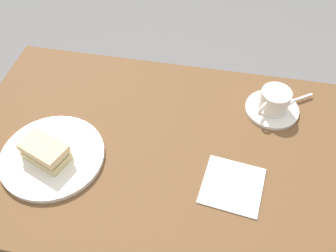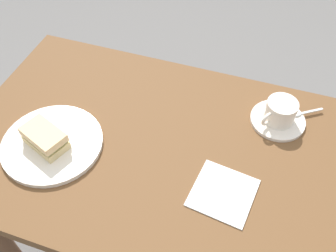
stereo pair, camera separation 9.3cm
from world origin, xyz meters
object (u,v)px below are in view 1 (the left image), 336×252
coffee_saucer (272,109)px  coffee_cup (274,100)px  sandwich_plate (52,156)px  napkin (232,186)px  sandwich_front (45,152)px  dining_table (186,177)px  spoon (294,100)px

coffee_saucer → coffee_cup: size_ratio=1.50×
sandwich_plate → napkin: 0.48m
sandwich_front → napkin: 0.49m
dining_table → sandwich_front: 0.41m
dining_table → coffee_saucer: (-0.22, -0.20, 0.13)m
spoon → dining_table: bearing=40.0°
dining_table → napkin: bearing=145.9°
sandwich_plate → dining_table: bearing=-165.8°
sandwich_plate → coffee_cup: bearing=-153.6°
coffee_saucer → spoon: size_ratio=1.80×
coffee_cup → spoon: coffee_cup is taller
sandwich_plate → napkin: sandwich_plate is taller
coffee_saucer → coffee_cup: coffee_cup is taller
sandwich_plate → spoon: spoon is taller
dining_table → napkin: size_ratio=8.43×
napkin → coffee_saucer: bearing=-108.4°
napkin → spoon: bearing=-115.9°
sandwich_plate → coffee_saucer: 0.65m
coffee_cup → spoon: (-0.07, -0.05, -0.03)m
sandwich_front → coffee_saucer: 0.66m
sandwich_front → spoon: bearing=-152.2°
coffee_saucer → spoon: spoon is taller
sandwich_front → coffee_cup: (-0.58, -0.30, 0.00)m
coffee_saucer → coffee_cup: 0.04m
sandwich_plate → sandwich_front: sandwich_front is taller
sandwich_front → coffee_cup: 0.66m
dining_table → coffee_saucer: bearing=-138.5°
sandwich_plate → coffee_cup: size_ratio=2.64×
coffee_cup → spoon: bearing=-145.4°
sandwich_plate → coffee_cup: coffee_cup is taller
dining_table → spoon: (-0.29, -0.24, 0.14)m
dining_table → coffee_saucer: coffee_saucer is taller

